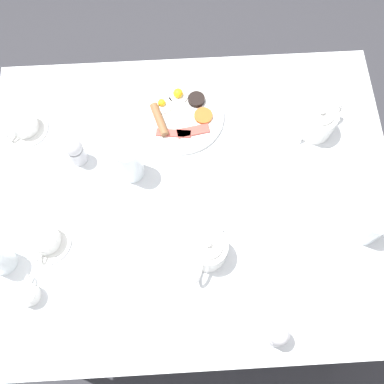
{
  "coord_description": "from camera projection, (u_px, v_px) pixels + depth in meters",
  "views": [
    {
      "loc": [
        -0.48,
        0.03,
        2.03
      ],
      "look_at": [
        0.0,
        0.0,
        0.79
      ],
      "focal_mm": 42.0,
      "sensor_mm": 36.0,
      "label": 1
    }
  ],
  "objects": [
    {
      "name": "knife_by_plate",
      "position": [
        97.0,
        301.0,
        1.23
      ],
      "size": [
        0.04,
        0.19,
        0.0
      ],
      "rotation": [
        0.0,
        0.0,
        0.11
      ],
      "color": "silver",
      "rests_on": "table"
    },
    {
      "name": "teacup_with_saucer_right",
      "position": [
        23.0,
        125.0,
        1.4
      ],
      "size": [
        0.14,
        0.14,
        0.06
      ],
      "color": "white",
      "rests_on": "table"
    },
    {
      "name": "pepper_grinder",
      "position": [
        75.0,
        151.0,
        1.33
      ],
      "size": [
        0.05,
        0.05,
        0.11
      ],
      "color": "#BCBCC1",
      "rests_on": "table"
    },
    {
      "name": "table",
      "position": [
        192.0,
        202.0,
        1.4
      ],
      "size": [
        0.99,
        1.23,
        0.77
      ],
      "color": "silver",
      "rests_on": "ground_plane"
    },
    {
      "name": "salt_grinder",
      "position": [
        277.0,
        336.0,
        1.14
      ],
      "size": [
        0.05,
        0.05,
        0.11
      ],
      "color": "#BCBCC1",
      "rests_on": "table"
    },
    {
      "name": "teacup_with_saucer_left",
      "position": [
        44.0,
        239.0,
        1.26
      ],
      "size": [
        0.14,
        0.14,
        0.06
      ],
      "color": "white",
      "rests_on": "table"
    },
    {
      "name": "water_glass_short",
      "position": [
        129.0,
        162.0,
        1.3
      ],
      "size": [
        0.07,
        0.07,
        0.15
      ],
      "color": "white",
      "rests_on": "table"
    },
    {
      "name": "teapot_far",
      "position": [
        208.0,
        250.0,
        1.23
      ],
      "size": [
        0.18,
        0.11,
        0.12
      ],
      "rotation": [
        0.0,
        0.0,
        5.88
      ],
      "color": "white",
      "rests_on": "table"
    },
    {
      "name": "wine_glass_spare",
      "position": [
        370.0,
        227.0,
        1.24
      ],
      "size": [
        0.07,
        0.07,
        0.12
      ],
      "color": "white",
      "rests_on": "table"
    },
    {
      "name": "ground_plane",
      "position": [
        192.0,
        254.0,
        2.06
      ],
      "size": [
        8.0,
        8.0,
        0.0
      ],
      "primitive_type": "plane",
      "color": "#333338"
    },
    {
      "name": "creamer_jug",
      "position": [
        27.0,
        294.0,
        1.21
      ],
      "size": [
        0.08,
        0.06,
        0.06
      ],
      "color": "white",
      "rests_on": "table"
    },
    {
      "name": "breakfast_plate",
      "position": [
        180.0,
        114.0,
        1.43
      ],
      "size": [
        0.28,
        0.28,
        0.04
      ],
      "color": "white",
      "rests_on": "table"
    },
    {
      "name": "teapot_near",
      "position": [
        318.0,
        122.0,
        1.37
      ],
      "size": [
        0.11,
        0.18,
        0.12
      ],
      "rotation": [
        0.0,
        0.0,
        2.06
      ],
      "color": "white",
      "rests_on": "table"
    },
    {
      "name": "fork_by_plate",
      "position": [
        252.0,
        161.0,
        1.38
      ],
      "size": [
        0.13,
        0.13,
        0.0
      ],
      "rotation": [
        0.0,
        0.0,
        0.77
      ],
      "color": "silver",
      "rests_on": "table"
    }
  ]
}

